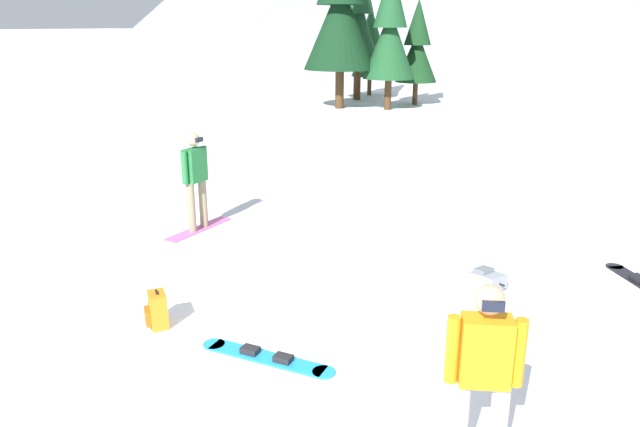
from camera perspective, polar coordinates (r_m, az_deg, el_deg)
The scene contains 11 objects.
ground_plane at distance 6.85m, azimuth -5.45°, elevation -14.32°, with size 800.00×800.00×0.00m, color white.
snowboarder_foreground at distance 5.25m, azimuth 15.08°, elevation -14.46°, with size 1.54×0.81×1.67m.
snowboarder_midground at distance 11.04m, azimuth -11.60°, elevation 3.16°, with size 0.38×1.56×1.79m.
loose_snowboard_far_spare at distance 7.02m, azimuth -5.04°, elevation -13.27°, with size 1.68×0.31×0.09m.
backpack_orange at distance 7.84m, azimuth -15.05°, elevation -8.77°, with size 0.38×0.37×0.47m.
backpack_grey at distance 8.99m, azimuth 15.41°, elevation -5.96°, with size 0.55×0.50×0.28m.
pine_tree_short at distance 28.91m, azimuth 9.12°, elevation 15.13°, with size 1.90×1.90×4.71m.
pine_tree_leaning at distance 26.95m, azimuth 6.58°, elevation 16.64°, with size 2.23×2.23×6.06m.
pine_tree_tall at distance 30.48m, azimuth 3.61°, elevation 17.89°, with size 2.30×2.30×7.14m.
pine_tree_slender at distance 27.27m, azimuth 1.92°, elevation 18.62°, with size 3.17×3.17×7.69m.
pine_tree_broad at distance 32.58m, azimuth 4.75°, elevation 15.30°, with size 1.95×1.95×4.48m.
Camera 1 is at (3.16, -4.91, 3.59)m, focal length 34.07 mm.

